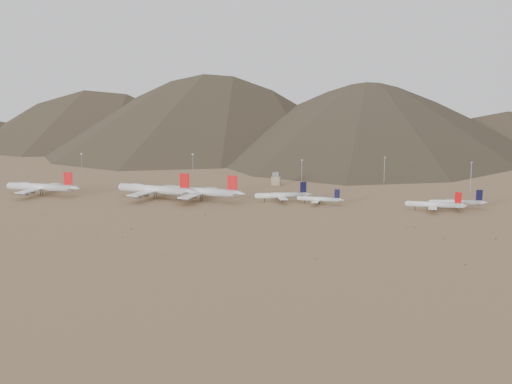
% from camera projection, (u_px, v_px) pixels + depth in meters
% --- Properties ---
extents(ground, '(3000.00, 3000.00, 0.00)m').
position_uv_depth(ground, '(210.00, 207.00, 487.45)').
color(ground, '#A27B54').
rests_on(ground, ground).
extents(mountain_ridge, '(4400.00, 1000.00, 300.00)m').
position_uv_depth(mountain_ridge, '(327.00, 57.00, 1332.40)').
color(mountain_ridge, '#4D3F2E').
rests_on(mountain_ridge, ground).
extents(widebody_west, '(70.08, 53.96, 20.81)m').
position_uv_depth(widebody_west, '(41.00, 187.00, 539.12)').
color(widebody_west, silver).
rests_on(widebody_west, ground).
extents(widebody_centre, '(74.65, 58.70, 22.53)m').
position_uv_depth(widebody_centre, '(154.00, 189.00, 523.36)').
color(widebody_centre, silver).
rests_on(widebody_centre, ground).
extents(widebody_east, '(73.23, 57.01, 21.86)m').
position_uv_depth(widebody_east, '(200.00, 192.00, 514.01)').
color(widebody_east, silver).
rests_on(widebody_east, ground).
extents(narrowbody_a, '(44.83, 33.49, 15.45)m').
position_uv_depth(narrowbody_a, '(283.00, 195.00, 511.55)').
color(narrowbody_a, silver).
rests_on(narrowbody_a, ground).
extents(narrowbody_b, '(37.93, 27.40, 12.53)m').
position_uv_depth(narrowbody_b, '(320.00, 199.00, 499.27)').
color(narrowbody_b, silver).
rests_on(narrowbody_b, ground).
extents(narrowbody_c, '(44.93, 32.25, 14.82)m').
position_uv_depth(narrowbody_c, '(435.00, 205.00, 472.17)').
color(narrowbody_c, silver).
rests_on(narrowbody_c, ground).
extents(narrowbody_d, '(44.07, 32.08, 14.62)m').
position_uv_depth(narrowbody_d, '(457.00, 203.00, 480.81)').
color(narrowbody_d, silver).
rests_on(narrowbody_d, ground).
extents(control_tower, '(8.00, 8.00, 12.00)m').
position_uv_depth(control_tower, '(276.00, 179.00, 596.51)').
color(control_tower, tan).
rests_on(control_tower, ground).
extents(mast_far_west, '(2.00, 0.60, 25.70)m').
position_uv_depth(mast_far_west, '(82.00, 165.00, 632.92)').
color(mast_far_west, gray).
rests_on(mast_far_west, ground).
extents(mast_west, '(2.00, 0.60, 25.70)m').
position_uv_depth(mast_west, '(193.00, 165.00, 628.52)').
color(mast_west, gray).
rests_on(mast_west, ground).
extents(mast_centre, '(2.00, 0.60, 25.70)m').
position_uv_depth(mast_centre, '(302.00, 172.00, 578.44)').
color(mast_centre, gray).
rests_on(mast_centre, ground).
extents(mast_east, '(2.00, 0.60, 25.70)m').
position_uv_depth(mast_east, '(384.00, 169.00, 601.23)').
color(mast_east, gray).
rests_on(mast_east, ground).
extents(mast_far_east, '(2.00, 0.60, 25.70)m').
position_uv_depth(mast_far_east, '(471.00, 175.00, 561.66)').
color(mast_far_east, gray).
rests_on(mast_far_east, ground).
extents(desert_scrub, '(421.08, 177.73, 0.91)m').
position_uv_depth(desert_scrub, '(193.00, 231.00, 405.99)').
color(desert_scrub, brown).
rests_on(desert_scrub, ground).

